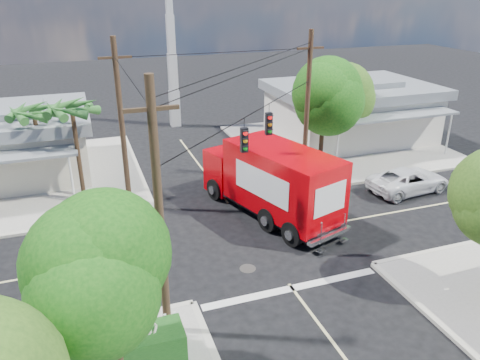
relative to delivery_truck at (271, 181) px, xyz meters
name	(u,v)px	position (x,y,z in m)	size (l,w,h in m)	color
ground	(254,237)	(-1.70, -1.97, -1.94)	(120.00, 120.00, 0.00)	black
sidewalk_ne	(337,144)	(9.18, 8.91, -1.87)	(14.12, 14.12, 0.14)	gray
sidewalk_nw	(24,182)	(-12.58, 8.91, -1.87)	(14.12, 14.12, 0.14)	gray
road_markings	(265,253)	(-1.70, -3.44, -1.94)	(32.00, 32.00, 0.01)	beige
building_ne	(351,110)	(10.80, 10.00, 0.38)	(11.80, 10.20, 4.50)	silver
building_nw	(0,142)	(-13.70, 10.50, 0.28)	(10.80, 10.20, 4.30)	beige
radio_tower	(172,58)	(-1.20, 18.03, 3.70)	(0.80, 0.80, 17.00)	silver
tree_sw_front	(108,275)	(-8.69, -9.51, 2.39)	(3.88, 3.78, 6.03)	#422D1C
tree_ne_front	(325,98)	(5.51, 4.79, 2.83)	(4.21, 4.14, 6.66)	#422D1C
tree_ne_back	(342,96)	(8.11, 6.99, 2.25)	(3.77, 3.66, 5.82)	#422D1C
palm_nw_front	(72,111)	(-9.20, 5.53, 3.10)	(3.01, 3.08, 5.59)	#422D1C
palm_nw_back	(34,114)	(-11.20, 7.03, 2.73)	(3.01, 3.08, 5.19)	#422D1C
utility_poles	(210,138)	(-3.28, -0.36, 2.73)	(12.00, 10.68, 9.00)	#473321
picket_fence	(89,343)	(-9.50, -7.57, -1.26)	(5.94, 0.06, 1.00)	silver
vending_boxes	(315,164)	(4.80, 4.23, -1.25)	(1.90, 0.50, 1.10)	#A81E12
delivery_truck	(271,181)	(0.00, 0.00, 0.00)	(5.14, 9.19, 3.82)	black
parked_car	(409,180)	(8.74, 0.11, -1.25)	(2.29, 4.97, 1.38)	silver
pedestrian	(149,337)	(-7.71, -8.39, -0.88)	(0.67, 0.44, 1.84)	beige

